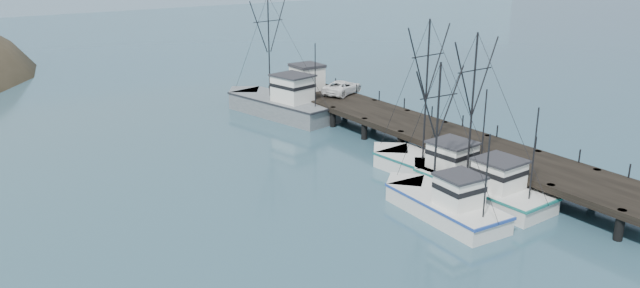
# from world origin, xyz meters

# --- Properties ---
(ground) EXTENTS (400.00, 400.00, 0.00)m
(ground) POSITION_xyz_m (0.00, 0.00, 0.00)
(ground) COLOR #2A4B5D
(ground) RESTS_ON ground
(pier) EXTENTS (6.00, 44.00, 2.00)m
(pier) POSITION_xyz_m (14.00, 16.00, 1.69)
(pier) COLOR black
(pier) RESTS_ON ground
(distant_ridge) EXTENTS (360.00, 40.00, 26.00)m
(distant_ridge) POSITION_xyz_m (10.00, 170.00, 0.00)
(distant_ridge) COLOR #9EB2C6
(distant_ridge) RESTS_ON ground
(trawler_near) EXTENTS (4.31, 11.84, 11.92)m
(trawler_near) POSITION_xyz_m (9.55, 5.53, 0.82)
(trawler_near) COLOR silver
(trawler_near) RESTS_ON ground
(trawler_mid) EXTENTS (3.99, 10.45, 10.46)m
(trawler_mid) POSITION_xyz_m (5.23, 4.75, 0.82)
(trawler_mid) COLOR silver
(trawler_mid) RESTS_ON ground
(trawler_far) EXTENTS (4.83, 12.28, 12.37)m
(trawler_far) POSITION_xyz_m (9.70, 10.19, 0.82)
(trawler_far) COLOR silver
(trawler_far) RESTS_ON ground
(work_vessel) EXTENTS (6.92, 15.08, 12.64)m
(work_vessel) POSITION_xyz_m (9.37, 32.86, 1.23)
(work_vessel) COLOR slate
(work_vessel) RESTS_ON ground
(pier_shed) EXTENTS (3.00, 3.20, 2.80)m
(pier_shed) POSITION_xyz_m (13.60, 34.00, 3.42)
(pier_shed) COLOR silver
(pier_shed) RESTS_ON pier
(pickup_truck) EXTENTS (5.79, 4.34, 1.46)m
(pickup_truck) POSITION_xyz_m (15.48, 30.03, 2.73)
(pickup_truck) COLOR white
(pickup_truck) RESTS_ON pier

